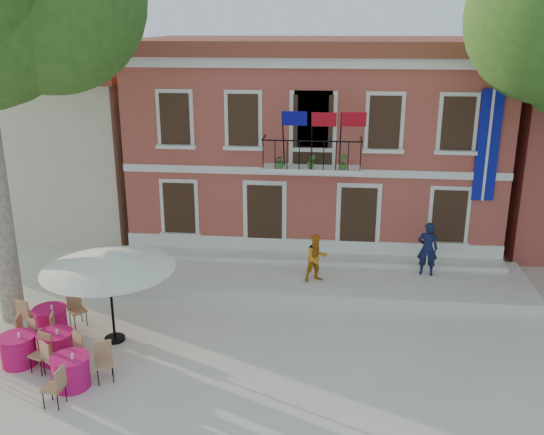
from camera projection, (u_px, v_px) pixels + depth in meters
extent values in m
plane|color=beige|center=(223.00, 347.00, 15.78)|extent=(90.00, 90.00, 0.00)
cube|color=#B34640|center=(316.00, 143.00, 23.97)|extent=(13.00, 8.00, 7.00)
cube|color=brown|center=(319.00, 45.00, 22.82)|extent=(13.50, 8.50, 0.50)
cube|color=silver|center=(314.00, 62.00, 19.21)|extent=(13.30, 0.35, 0.35)
cube|color=silver|center=(312.00, 169.00, 19.76)|extent=(3.20, 0.90, 0.15)
cube|color=black|center=(312.00, 141.00, 19.08)|extent=(3.20, 0.04, 0.04)
cube|color=#0D1391|center=(488.00, 146.00, 19.33)|extent=(0.70, 0.05, 3.60)
cube|color=#0B0C80|center=(282.00, 118.00, 18.60)|extent=(0.76, 0.27, 0.47)
cube|color=#B60C1A|center=(312.00, 119.00, 18.51)|extent=(0.76, 0.29, 0.47)
cube|color=#B60C1A|center=(341.00, 119.00, 18.43)|extent=(0.76, 0.27, 0.47)
imported|color=#26591E|center=(280.00, 161.00, 19.48)|extent=(0.43, 0.37, 0.48)
imported|color=#26591E|center=(311.00, 162.00, 19.38)|extent=(0.26, 0.21, 0.48)
imported|color=#26591E|center=(343.00, 162.00, 19.28)|extent=(0.27, 0.27, 0.48)
cube|color=beige|center=(51.00, 145.00, 26.21)|extent=(9.00, 9.00, 6.00)
cube|color=brown|center=(43.00, 69.00, 25.23)|extent=(9.40, 9.40, 0.40)
cube|color=silver|center=(308.00, 277.00, 19.70)|extent=(14.00, 3.40, 0.30)
cylinder|color=black|center=(115.00, 339.00, 16.12)|extent=(0.54, 0.54, 0.08)
cylinder|color=black|center=(112.00, 302.00, 15.79)|extent=(0.07, 0.07, 2.24)
cone|color=white|center=(108.00, 260.00, 15.43)|extent=(3.41, 3.41, 0.49)
imported|color=#101737|center=(427.00, 249.00, 19.31)|extent=(0.69, 0.49, 1.77)
imported|color=orange|center=(316.00, 258.00, 18.87)|extent=(0.92, 0.85, 1.53)
cylinder|color=#D51456|center=(18.00, 350.00, 14.89)|extent=(0.84, 0.84, 0.75)
cylinder|color=#D51456|center=(16.00, 337.00, 14.77)|extent=(0.90, 0.90, 0.02)
cube|color=tan|center=(40.00, 354.00, 14.54)|extent=(0.54, 0.54, 0.95)
cube|color=tan|center=(28.00, 332.00, 15.57)|extent=(0.48, 0.48, 0.95)
cylinder|color=#D51456|center=(71.00, 372.00, 13.96)|extent=(0.84, 0.84, 0.75)
cylinder|color=#D51456|center=(69.00, 358.00, 13.84)|extent=(0.90, 0.90, 0.02)
cube|color=tan|center=(104.00, 363.00, 14.16)|extent=(0.56, 0.56, 0.95)
cube|color=tan|center=(53.00, 357.00, 14.40)|extent=(0.58, 0.58, 0.95)
cube|color=tan|center=(53.00, 387.00, 13.23)|extent=(0.46, 0.46, 0.95)
cylinder|color=#D51456|center=(51.00, 321.00, 16.33)|extent=(0.84, 0.84, 0.75)
cylinder|color=#D51456|center=(49.00, 309.00, 16.21)|extent=(0.90, 0.90, 0.02)
cube|color=tan|center=(46.00, 331.00, 15.60)|extent=(0.52, 0.52, 0.95)
cube|color=tan|center=(77.00, 310.00, 16.76)|extent=(0.59, 0.59, 0.95)
cube|color=tan|center=(28.00, 314.00, 16.55)|extent=(0.51, 0.51, 0.95)
cylinder|color=#D51456|center=(56.00, 347.00, 15.04)|extent=(0.84, 0.84, 0.75)
cylinder|color=#D51456|center=(54.00, 333.00, 14.92)|extent=(0.90, 0.90, 0.02)
cube|color=tan|center=(40.00, 334.00, 15.49)|extent=(0.59, 0.59, 0.95)
cube|color=tan|center=(72.00, 354.00, 14.53)|extent=(0.59, 0.59, 0.95)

